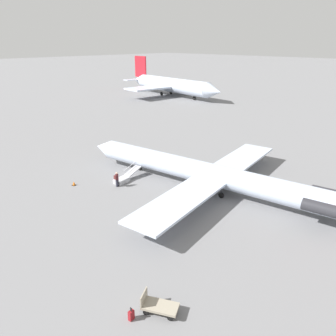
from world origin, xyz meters
The scene contains 8 objects.
ground_plane centered at (0.00, 0.00, 0.00)m, with size 600.00×600.00×0.00m, color slate.
airplane_main centered at (-0.93, -0.15, 1.88)m, with size 33.94×26.39×6.32m.
airplane_far_left centered at (48.21, -44.49, 3.22)m, with size 38.39×28.39×10.75m.
boarding_stairs centered at (7.76, 5.06, 0.36)m, with size 1.66×4.12×1.61m.
passenger centered at (7.12, 6.54, 1.00)m, with size 0.38×0.56×1.74m.
luggage_cart centered at (-9.42, 15.98, 0.46)m, with size 2.46×2.00×1.22m.
suitcase centered at (-8.72, 17.52, 0.33)m, with size 0.26×0.38×0.88m.
traffic_cone_near_stairs centered at (10.93, 9.79, 0.22)m, with size 0.43×0.43×0.48m.
Camera 1 is at (-20.66, 26.56, 15.47)m, focal length 35.00 mm.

